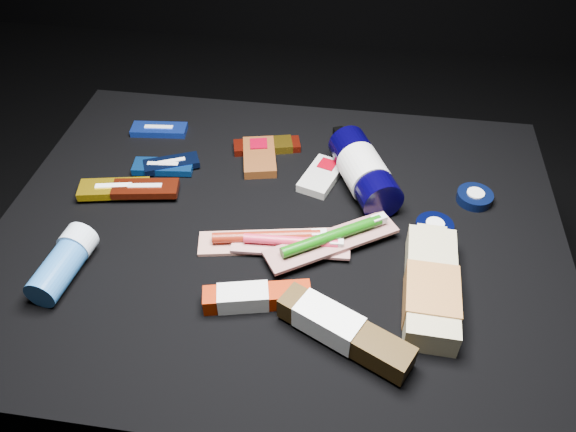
# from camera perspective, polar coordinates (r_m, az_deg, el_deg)

# --- Properties ---
(ground) EXTENTS (3.00, 3.00, 0.00)m
(ground) POSITION_cam_1_polar(r_m,az_deg,el_deg) (1.29, -0.75, -13.94)
(ground) COLOR black
(ground) RESTS_ON ground
(cloth_table) EXTENTS (0.98, 0.78, 0.40)m
(cloth_table) POSITION_cam_1_polar(r_m,az_deg,el_deg) (1.12, -0.84, -8.44)
(cloth_table) COLOR black
(cloth_table) RESTS_ON ground
(luna_bar_0) EXTENTS (0.12, 0.05, 0.02)m
(luna_bar_0) POSITION_cam_1_polar(r_m,az_deg,el_deg) (1.22, -12.95, 8.55)
(luna_bar_0) COLOR #1839BC
(luna_bar_0) RESTS_ON cloth_table
(luna_bar_1) EXTENTS (0.12, 0.06, 0.02)m
(luna_bar_1) POSITION_cam_1_polar(r_m,az_deg,el_deg) (1.11, -12.55, 4.92)
(luna_bar_1) COLOR #0F4294
(luna_bar_1) RESTS_ON cloth_table
(luna_bar_2) EXTENTS (0.11, 0.08, 0.01)m
(luna_bar_2) POSITION_cam_1_polar(r_m,az_deg,el_deg) (1.11, -11.76, 5.24)
(luna_bar_2) COLOR black
(luna_bar_2) RESTS_ON cloth_table
(luna_bar_3) EXTENTS (0.13, 0.07, 0.02)m
(luna_bar_3) POSITION_cam_1_polar(r_m,az_deg,el_deg) (1.08, -17.24, 2.66)
(luna_bar_3) COLOR gold
(luna_bar_3) RESTS_ON cloth_table
(luna_bar_4) EXTENTS (0.12, 0.06, 0.02)m
(luna_bar_4) POSITION_cam_1_polar(r_m,az_deg,el_deg) (1.06, -14.27, 2.71)
(luna_bar_4) COLOR maroon
(luna_bar_4) RESTS_ON cloth_table
(clif_bar_0) EXTENTS (0.09, 0.13, 0.02)m
(clif_bar_0) POSITION_cam_1_polar(r_m,az_deg,el_deg) (1.12, -2.93, 6.17)
(clif_bar_0) COLOR #5B2D11
(clif_bar_0) RESTS_ON cloth_table
(clif_bar_1) EXTENTS (0.09, 0.12, 0.02)m
(clif_bar_1) POSITION_cam_1_polar(r_m,az_deg,el_deg) (1.07, 3.50, 4.19)
(clif_bar_1) COLOR #B0AFA9
(clif_bar_1) RESTS_ON cloth_table
(power_bar) EXTENTS (0.14, 0.07, 0.02)m
(power_bar) POSITION_cam_1_polar(r_m,az_deg,el_deg) (1.14, -1.77, 7.16)
(power_bar) COLOR maroon
(power_bar) RESTS_ON cloth_table
(lotion_bottle) EXTENTS (0.14, 0.24, 0.08)m
(lotion_bottle) POSITION_cam_1_polar(r_m,az_deg,el_deg) (1.04, 7.69, 4.59)
(lotion_bottle) COLOR black
(lotion_bottle) RESTS_ON cloth_table
(cream_tin_upper) EXTENTS (0.06, 0.06, 0.02)m
(cream_tin_upper) POSITION_cam_1_polar(r_m,az_deg,el_deg) (1.07, 18.43, 1.85)
(cream_tin_upper) COLOR black
(cream_tin_upper) RESTS_ON cloth_table
(cream_tin_lower) EXTENTS (0.06, 0.06, 0.02)m
(cream_tin_lower) POSITION_cam_1_polar(r_m,az_deg,el_deg) (0.99, 14.64, -1.14)
(cream_tin_lower) COLOR black
(cream_tin_lower) RESTS_ON cloth_table
(bodywash_bottle) EXTENTS (0.08, 0.23, 0.05)m
(bodywash_bottle) POSITION_cam_1_polar(r_m,az_deg,el_deg) (0.88, 14.32, -7.12)
(bodywash_bottle) COLOR #BFB386
(bodywash_bottle) RESTS_ON cloth_table
(deodorant_stick) EXTENTS (0.07, 0.14, 0.06)m
(deodorant_stick) POSITION_cam_1_polar(r_m,az_deg,el_deg) (0.95, -21.84, -4.44)
(deodorant_stick) COLOR #2761A7
(deodorant_stick) RESTS_ON cloth_table
(toothbrush_pack_0) EXTENTS (0.23, 0.10, 0.03)m
(toothbrush_pack_0) POSITION_cam_1_polar(r_m,az_deg,el_deg) (0.94, -2.00, -2.39)
(toothbrush_pack_0) COLOR beige
(toothbrush_pack_0) RESTS_ON cloth_table
(toothbrush_pack_1) EXTENTS (0.20, 0.06, 0.02)m
(toothbrush_pack_1) POSITION_cam_1_polar(r_m,az_deg,el_deg) (0.93, 0.45, -2.83)
(toothbrush_pack_1) COLOR silver
(toothbrush_pack_1) RESTS_ON cloth_table
(toothbrush_pack_2) EXTENTS (0.22, 0.17, 0.03)m
(toothbrush_pack_2) POSITION_cam_1_polar(r_m,az_deg,el_deg) (0.93, 4.66, -2.27)
(toothbrush_pack_2) COLOR #A8A19C
(toothbrush_pack_2) RESTS_ON cloth_table
(toothpaste_carton_red) EXTENTS (0.17, 0.07, 0.03)m
(toothpaste_carton_red) POSITION_cam_1_polar(r_m,az_deg,el_deg) (0.85, -3.65, -8.25)
(toothpaste_carton_red) COLOR #8C1A00
(toothpaste_carton_red) RESTS_ON cloth_table
(toothpaste_carton_green) EXTENTS (0.20, 0.13, 0.04)m
(toothpaste_carton_green) POSITION_cam_1_polar(r_m,az_deg,el_deg) (0.81, 5.18, -11.27)
(toothpaste_carton_green) COLOR #33220A
(toothpaste_carton_green) RESTS_ON cloth_table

